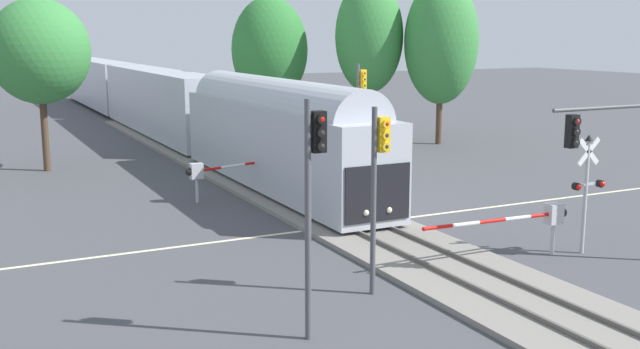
# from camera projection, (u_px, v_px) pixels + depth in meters

# --- Properties ---
(ground_plane) EXTENTS (220.00, 220.00, 0.00)m
(ground_plane) POSITION_uv_depth(u_px,v_px,m) (351.00, 225.00, 29.73)
(ground_plane) COLOR #47474C
(road_centre_stripe) EXTENTS (44.00, 0.20, 0.01)m
(road_centre_stripe) POSITION_uv_depth(u_px,v_px,m) (351.00, 225.00, 29.73)
(road_centre_stripe) COLOR beige
(road_centre_stripe) RESTS_ON ground
(railway_track) EXTENTS (4.40, 80.00, 0.32)m
(railway_track) POSITION_uv_depth(u_px,v_px,m) (351.00, 223.00, 29.71)
(railway_track) COLOR gray
(railway_track) RESTS_ON ground
(commuter_train) EXTENTS (3.04, 68.74, 5.16)m
(commuter_train) POSITION_uv_depth(u_px,v_px,m) (158.00, 99.00, 55.77)
(commuter_train) COLOR #B2B7C1
(commuter_train) RESTS_ON railway_track
(crossing_gate_near) EXTENTS (5.94, 0.40, 1.80)m
(crossing_gate_near) POSITION_uv_depth(u_px,v_px,m) (539.00, 217.00, 25.19)
(crossing_gate_near) COLOR #B7B7BC
(crossing_gate_near) RESTS_ON ground
(crossing_signal_mast) EXTENTS (1.36, 0.44, 4.16)m
(crossing_signal_mast) POSITION_uv_depth(u_px,v_px,m) (587.00, 182.00, 25.40)
(crossing_signal_mast) COLOR #B2B2B7
(crossing_signal_mast) RESTS_ON ground
(crossing_gate_far) EXTENTS (6.36, 0.40, 1.86)m
(crossing_gate_far) POSITION_uv_depth(u_px,v_px,m) (213.00, 170.00, 33.79)
(crossing_gate_far) COLOR #B7B7BC
(crossing_gate_far) RESTS_ON ground
(traffic_signal_near_right) EXTENTS (5.63, 0.38, 5.54)m
(traffic_signal_near_right) POSITION_uv_depth(u_px,v_px,m) (640.00, 140.00, 23.53)
(traffic_signal_near_right) COLOR #4C4C51
(traffic_signal_near_right) RESTS_ON ground
(traffic_signal_median) EXTENTS (0.53, 0.38, 5.49)m
(traffic_signal_median) POSITION_uv_depth(u_px,v_px,m) (378.00, 170.00, 21.18)
(traffic_signal_median) COLOR #4C4C51
(traffic_signal_median) RESTS_ON ground
(traffic_signal_far_side) EXTENTS (0.53, 0.38, 5.99)m
(traffic_signal_far_side) POSITION_uv_depth(u_px,v_px,m) (360.00, 102.00, 39.17)
(traffic_signal_far_side) COLOR #4C4C51
(traffic_signal_far_side) RESTS_ON ground
(traffic_signal_near_left) EXTENTS (0.53, 0.38, 5.99)m
(traffic_signal_near_left) POSITION_uv_depth(u_px,v_px,m) (313.00, 181.00, 17.88)
(traffic_signal_near_left) COLOR #4C4C51
(traffic_signal_near_left) RESTS_ON ground
(oak_far_right) EXTENTS (4.72, 4.72, 11.32)m
(oak_far_right) POSITION_uv_depth(u_px,v_px,m) (369.00, 37.00, 51.56)
(oak_far_right) COLOR #4C3828
(oak_far_right) RESTS_ON ground
(maple_right_background) EXTENTS (5.04, 5.04, 11.31)m
(maple_right_background) POSITION_uv_depth(u_px,v_px,m) (441.00, 42.00, 50.62)
(maple_right_background) COLOR #4C3828
(maple_right_background) RESTS_ON ground
(elm_centre_background) EXTENTS (5.42, 5.42, 10.18)m
(elm_centre_background) POSITION_uv_depth(u_px,v_px,m) (270.00, 50.00, 53.01)
(elm_centre_background) COLOR #4C3828
(elm_centre_background) RESTS_ON ground
(oak_behind_train) EXTENTS (5.42, 5.42, 9.47)m
(oak_behind_train) POSITION_uv_depth(u_px,v_px,m) (39.00, 52.00, 40.42)
(oak_behind_train) COLOR #4C3828
(oak_behind_train) RESTS_ON ground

